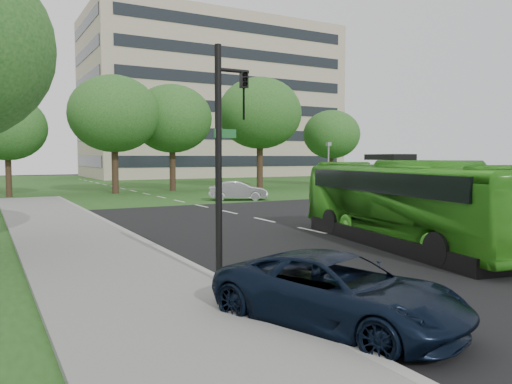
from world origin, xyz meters
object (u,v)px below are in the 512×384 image
tree_park_d (260,113)px  tree_park_e (332,135)px  bus (406,203)px  office_building (212,101)px  tree_park_a (7,128)px  sedan (238,191)px  camera_pole (328,160)px  traffic_light (225,146)px  tree_park_c (172,119)px  suv (338,291)px  tree_park_b (114,114)px

tree_park_d → tree_park_e: size_ratio=1.35×
bus → office_building: bearing=81.7°
tree_park_a → sedan: bearing=-37.9°
tree_park_d → bus: size_ratio=1.02×
sedan → camera_pole: size_ratio=0.95×
office_building → traffic_light: office_building is taller
tree_park_c → suv: size_ratio=2.04×
tree_park_a → tree_park_c: tree_park_c is taller
tree_park_d → sedan: tree_park_d is taller
office_building → tree_park_a: office_building is taller
tree_park_c → camera_pole: size_ratio=2.21×
camera_pole → sedan: bearing=-144.2°
tree_park_b → camera_pole: 18.72m
tree_park_e → traffic_light: 42.83m
tree_park_b → office_building: bearing=54.9°
sedan → tree_park_d: bearing=-11.7°
office_building → suv: office_building is taller
office_building → tree_park_a: 47.43m
office_building → tree_park_e: (-1.03, -33.94, -6.98)m
tree_park_b → tree_park_c: (5.48, 1.09, -0.13)m
sedan → traffic_light: traffic_light is taller
tree_park_a → sedan: tree_park_a is taller
tree_park_d → tree_park_e: tree_park_d is taller
tree_park_a → tree_park_b: (8.09, -0.25, 1.37)m
tree_park_e → bus: (-20.05, -30.46, -4.02)m
sedan → traffic_light: bearing=176.4°
tree_park_b → suv: bearing=-96.9°
suv → traffic_light: bearing=78.4°
tree_park_b → sedan: (6.17, -10.85, -6.03)m
tree_park_b → tree_park_d: size_ratio=0.91×
tree_park_d → tree_park_a: bearing=-179.0°
sedan → traffic_light: size_ratio=0.73×
tree_park_c → suv: tree_park_c is taller
tree_park_a → bus: 32.55m
bus → traffic_light: 8.34m
tree_park_c → sedan: (0.70, -11.94, -5.89)m
tree_park_e → sedan: size_ratio=1.94×
office_building → sedan: office_building is taller
tree_park_c → camera_pole: bearing=-38.0°
sedan → suv: bearing=-179.0°
traffic_light → suv: bearing=-75.6°
office_building → tree_park_d: size_ratio=3.66×
office_building → suv: size_ratio=8.43×
tree_park_d → suv: (-18.74, -36.28, -6.76)m
tree_park_a → tree_park_d: tree_park_d is taller
tree_park_e → camera_pole: size_ratio=1.85×
suv → bus: bearing=17.2°
tree_park_a → tree_park_d: (22.51, 0.38, 2.08)m
tree_park_d → sedan: (-8.24, -11.48, -6.73)m
tree_park_b → sedan: size_ratio=2.38×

